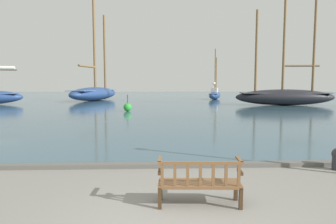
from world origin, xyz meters
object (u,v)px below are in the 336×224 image
park_bench (199,182)px  channel_buoy (128,107)px  sailboat_outer_port (215,94)px  sailboat_mid_starboard (285,94)px  sailboat_outer_starboard (95,92)px

park_bench → channel_buoy: 19.66m
sailboat_outer_port → channel_buoy: (-11.01, -19.01, -0.40)m
sailboat_mid_starboard → channel_buoy: 17.42m
sailboat_outer_port → channel_buoy: size_ratio=5.39×
sailboat_outer_port → channel_buoy: 21.97m
sailboat_outer_starboard → channel_buoy: 17.87m
sailboat_outer_starboard → sailboat_outer_port: bearing=7.5°
park_bench → sailboat_outer_port: size_ratio=0.22×
park_bench → sailboat_outer_port: sailboat_outer_port is taller
park_bench → sailboat_outer_port: bearing=78.6°
sailboat_mid_starboard → channel_buoy: size_ratio=10.66×
sailboat_mid_starboard → sailboat_outer_starboard: 24.54m
park_bench → sailboat_outer_port: 39.16m
park_bench → sailboat_outer_starboard: 37.36m
sailboat_mid_starboard → sailboat_outer_starboard: sailboat_outer_starboard is taller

